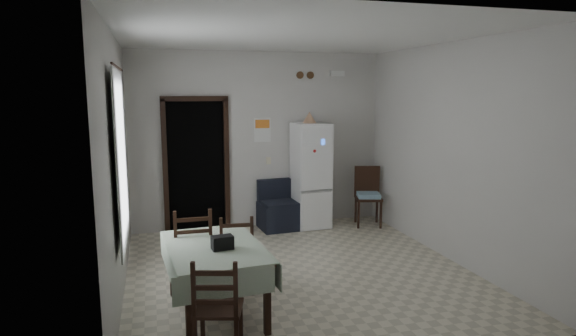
% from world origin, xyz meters
% --- Properties ---
extents(ground, '(4.50, 4.50, 0.00)m').
position_xyz_m(ground, '(0.00, 0.00, 0.00)').
color(ground, beige).
rests_on(ground, ground).
extents(ceiling, '(4.20, 4.50, 0.02)m').
position_xyz_m(ceiling, '(0.00, 0.00, 2.90)').
color(ceiling, white).
rests_on(ceiling, ground).
extents(wall_back, '(4.20, 0.02, 2.90)m').
position_xyz_m(wall_back, '(0.00, 2.25, 1.45)').
color(wall_back, beige).
rests_on(wall_back, ground).
extents(wall_front, '(4.20, 0.02, 2.90)m').
position_xyz_m(wall_front, '(0.00, -2.25, 1.45)').
color(wall_front, beige).
rests_on(wall_front, ground).
extents(wall_left, '(0.02, 4.50, 2.90)m').
position_xyz_m(wall_left, '(-2.10, 0.00, 1.45)').
color(wall_left, beige).
rests_on(wall_left, ground).
extents(wall_right, '(0.02, 4.50, 2.90)m').
position_xyz_m(wall_right, '(2.10, 0.00, 1.45)').
color(wall_right, beige).
rests_on(wall_right, ground).
extents(doorway, '(1.06, 0.52, 2.22)m').
position_xyz_m(doorway, '(-1.05, 2.45, 1.06)').
color(doorway, black).
rests_on(doorway, ground).
extents(window_recess, '(0.10, 1.20, 1.60)m').
position_xyz_m(window_recess, '(-2.15, -0.20, 1.55)').
color(window_recess, silver).
rests_on(window_recess, ground).
extents(curtain, '(0.02, 1.45, 1.85)m').
position_xyz_m(curtain, '(-2.04, -0.20, 1.55)').
color(curtain, silver).
rests_on(curtain, ground).
extents(curtain_rod, '(0.02, 1.60, 0.02)m').
position_xyz_m(curtain_rod, '(-2.03, -0.20, 2.50)').
color(curtain_rod, black).
rests_on(curtain_rod, ground).
extents(calendar, '(0.28, 0.02, 0.40)m').
position_xyz_m(calendar, '(0.05, 2.24, 1.62)').
color(calendar, white).
rests_on(calendar, ground).
extents(calendar_image, '(0.24, 0.01, 0.14)m').
position_xyz_m(calendar_image, '(0.05, 2.23, 1.72)').
color(calendar_image, orange).
rests_on(calendar_image, ground).
extents(light_switch, '(0.08, 0.02, 0.12)m').
position_xyz_m(light_switch, '(0.15, 2.24, 1.10)').
color(light_switch, beige).
rests_on(light_switch, ground).
extents(vent_left, '(0.12, 0.03, 0.12)m').
position_xyz_m(vent_left, '(0.70, 2.23, 2.52)').
color(vent_left, '#523721').
rests_on(vent_left, ground).
extents(vent_right, '(0.12, 0.03, 0.12)m').
position_xyz_m(vent_right, '(0.88, 2.23, 2.52)').
color(vent_right, '#523721').
rests_on(vent_right, ground).
extents(emergency_light, '(0.25, 0.07, 0.09)m').
position_xyz_m(emergency_light, '(1.35, 2.21, 2.55)').
color(emergency_light, white).
rests_on(emergency_light, ground).
extents(fridge, '(0.59, 0.59, 1.74)m').
position_xyz_m(fridge, '(0.80, 1.93, 0.87)').
color(fridge, white).
rests_on(fridge, ground).
extents(tan_cone, '(0.22, 0.22, 0.18)m').
position_xyz_m(tan_cone, '(0.78, 1.95, 1.83)').
color(tan_cone, tan).
rests_on(tan_cone, fridge).
extents(navy_seat, '(0.70, 0.68, 0.80)m').
position_xyz_m(navy_seat, '(0.27, 1.93, 0.40)').
color(navy_seat, black).
rests_on(navy_seat, ground).
extents(corner_chair, '(0.53, 0.53, 0.99)m').
position_xyz_m(corner_chair, '(1.75, 1.70, 0.50)').
color(corner_chair, black).
rests_on(corner_chair, ground).
extents(dining_table, '(1.02, 1.46, 0.72)m').
position_xyz_m(dining_table, '(-1.16, -0.87, 0.36)').
color(dining_table, '#A2B59A').
rests_on(dining_table, ground).
extents(black_bag, '(0.22, 0.15, 0.14)m').
position_xyz_m(black_bag, '(-1.10, -1.01, 0.79)').
color(black_bag, black).
rests_on(black_bag, dining_table).
extents(dining_chair_far_left, '(0.44, 0.44, 1.01)m').
position_xyz_m(dining_chair_far_left, '(-1.33, -0.30, 0.50)').
color(dining_chair_far_left, black).
rests_on(dining_chair_far_left, ground).
extents(dining_chair_far_right, '(0.42, 0.42, 0.91)m').
position_xyz_m(dining_chair_far_right, '(-0.86, -0.36, 0.45)').
color(dining_chair_far_right, black).
rests_on(dining_chair_far_right, ground).
extents(dining_chair_near_head, '(0.49, 0.49, 0.92)m').
position_xyz_m(dining_chair_near_head, '(-1.24, -1.72, 0.46)').
color(dining_chair_near_head, black).
rests_on(dining_chair_near_head, ground).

